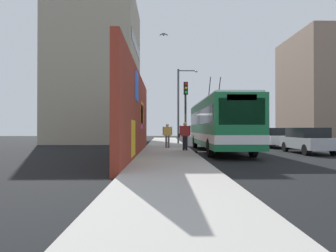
{
  "coord_description": "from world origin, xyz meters",
  "views": [
    {
      "loc": [
        -19.91,
        1.87,
        1.53
      ],
      "look_at": [
        0.02,
        1.53,
        1.7
      ],
      "focal_mm": 31.14,
      "sensor_mm": 36.0,
      "label": 1
    }
  ],
  "objects_px": {
    "parked_car_silver": "(307,140)",
    "traffic_light": "(186,104)",
    "pedestrian_at_curb": "(185,133)",
    "street_lamp": "(181,101)",
    "parked_car_white": "(271,137)",
    "city_bus": "(219,123)",
    "parked_car_navy": "(249,135)",
    "pedestrian_midblock": "(167,134)"
  },
  "relations": [
    {
      "from": "parked_car_silver",
      "to": "traffic_light",
      "type": "height_order",
      "value": "traffic_light"
    },
    {
      "from": "parked_car_silver",
      "to": "pedestrian_at_curb",
      "type": "relative_size",
      "value": 2.34
    },
    {
      "from": "pedestrian_at_curb",
      "to": "traffic_light",
      "type": "distance_m",
      "value": 2.21
    },
    {
      "from": "street_lamp",
      "to": "parked_car_white",
      "type": "bearing_deg",
      "value": -113.62
    },
    {
      "from": "city_bus",
      "to": "traffic_light",
      "type": "xyz_separation_m",
      "value": [
        0.35,
        2.15,
        1.31
      ]
    },
    {
      "from": "city_bus",
      "to": "parked_car_navy",
      "type": "relative_size",
      "value": 2.72
    },
    {
      "from": "parked_car_white",
      "to": "street_lamp",
      "type": "xyz_separation_m",
      "value": [
        3.17,
        7.24,
        3.28
      ]
    },
    {
      "from": "pedestrian_at_curb",
      "to": "pedestrian_midblock",
      "type": "height_order",
      "value": "pedestrian_at_curb"
    },
    {
      "from": "parked_car_white",
      "to": "parked_car_navy",
      "type": "xyz_separation_m",
      "value": [
        6.0,
        -0.0,
        -0.0
      ]
    },
    {
      "from": "parked_car_navy",
      "to": "city_bus",
      "type": "bearing_deg",
      "value": 153.94
    },
    {
      "from": "parked_car_silver",
      "to": "parked_car_navy",
      "type": "height_order",
      "value": "same"
    },
    {
      "from": "city_bus",
      "to": "parked_car_silver",
      "type": "relative_size",
      "value": 2.74
    },
    {
      "from": "street_lamp",
      "to": "pedestrian_at_curb",
      "type": "bearing_deg",
      "value": 178.42
    },
    {
      "from": "parked_car_white",
      "to": "pedestrian_at_curb",
      "type": "bearing_deg",
      "value": 125.34
    },
    {
      "from": "parked_car_silver",
      "to": "pedestrian_midblock",
      "type": "distance_m",
      "value": 9.11
    },
    {
      "from": "parked_car_silver",
      "to": "parked_car_navy",
      "type": "distance_m",
      "value": 12.08
    },
    {
      "from": "pedestrian_at_curb",
      "to": "street_lamp",
      "type": "relative_size",
      "value": 0.26
    },
    {
      "from": "pedestrian_at_curb",
      "to": "street_lamp",
      "type": "height_order",
      "value": "street_lamp"
    },
    {
      "from": "city_bus",
      "to": "parked_car_navy",
      "type": "xyz_separation_m",
      "value": [
        10.63,
        -5.2,
        -1.03
      ]
    },
    {
      "from": "parked_car_navy",
      "to": "pedestrian_at_curb",
      "type": "bearing_deg",
      "value": 146.51
    },
    {
      "from": "traffic_light",
      "to": "pedestrian_at_curb",
      "type": "bearing_deg",
      "value": 172.96
    },
    {
      "from": "pedestrian_midblock",
      "to": "traffic_light",
      "type": "bearing_deg",
      "value": -138.02
    },
    {
      "from": "parked_car_white",
      "to": "pedestrian_midblock",
      "type": "bearing_deg",
      "value": 109.05
    },
    {
      "from": "parked_car_navy",
      "to": "pedestrian_at_curb",
      "type": "relative_size",
      "value": 2.35
    },
    {
      "from": "parked_car_white",
      "to": "pedestrian_at_curb",
      "type": "distance_m",
      "value": 9.17
    },
    {
      "from": "parked_car_white",
      "to": "street_lamp",
      "type": "relative_size",
      "value": 0.7
    },
    {
      "from": "city_bus",
      "to": "traffic_light",
      "type": "bearing_deg",
      "value": 80.84
    },
    {
      "from": "parked_car_silver",
      "to": "street_lamp",
      "type": "height_order",
      "value": "street_lamp"
    },
    {
      "from": "parked_car_white",
      "to": "pedestrian_at_curb",
      "type": "relative_size",
      "value": 2.71
    },
    {
      "from": "parked_car_navy",
      "to": "street_lamp",
      "type": "height_order",
      "value": "street_lamp"
    },
    {
      "from": "city_bus",
      "to": "traffic_light",
      "type": "relative_size",
      "value": 2.54
    },
    {
      "from": "pedestrian_at_curb",
      "to": "city_bus",
      "type": "bearing_deg",
      "value": -73.65
    },
    {
      "from": "parked_car_navy",
      "to": "traffic_light",
      "type": "xyz_separation_m",
      "value": [
        -10.29,
        7.35,
        2.34
      ]
    },
    {
      "from": "traffic_light",
      "to": "parked_car_silver",
      "type": "bearing_deg",
      "value": -103.72
    },
    {
      "from": "pedestrian_at_curb",
      "to": "pedestrian_midblock",
      "type": "distance_m",
      "value": 2.58
    },
    {
      "from": "street_lamp",
      "to": "traffic_light",
      "type": "bearing_deg",
      "value": 179.17
    },
    {
      "from": "parked_car_navy",
      "to": "traffic_light",
      "type": "height_order",
      "value": "traffic_light"
    },
    {
      "from": "city_bus",
      "to": "parked_car_navy",
      "type": "height_order",
      "value": "city_bus"
    },
    {
      "from": "street_lamp",
      "to": "pedestrian_midblock",
      "type": "bearing_deg",
      "value": 167.93
    },
    {
      "from": "parked_car_white",
      "to": "parked_car_navy",
      "type": "distance_m",
      "value": 6.0
    },
    {
      "from": "parked_car_silver",
      "to": "street_lamp",
      "type": "distance_m",
      "value": 12.2
    },
    {
      "from": "parked_car_white",
      "to": "parked_car_silver",
      "type": "bearing_deg",
      "value": 180.0
    }
  ]
}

